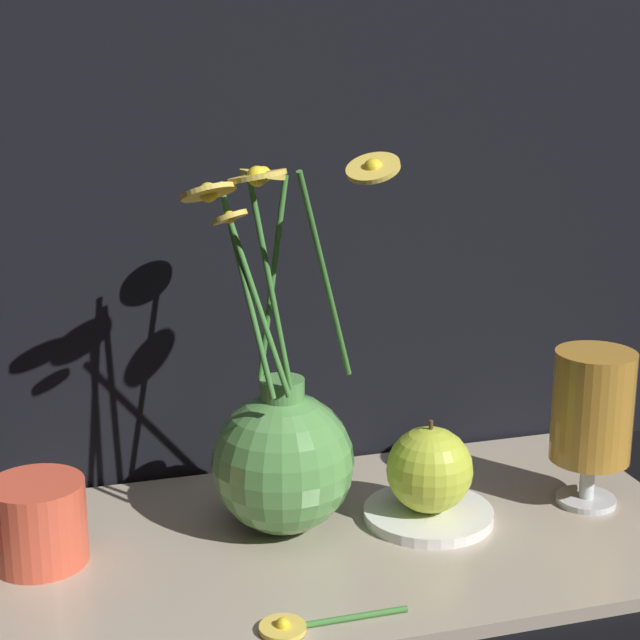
{
  "coord_description": "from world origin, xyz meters",
  "views": [
    {
      "loc": [
        -0.25,
        -0.82,
        0.46
      ],
      "look_at": [
        -0.01,
        0.0,
        0.21
      ],
      "focal_mm": 60.0,
      "sensor_mm": 36.0,
      "label": 1
    }
  ],
  "objects_px": {
    "vase_with_flowers": "(283,453)",
    "tea_glass": "(590,408)",
    "orange_fruit": "(430,469)",
    "yellow_mug": "(35,523)"
  },
  "relations": [
    {
      "from": "vase_with_flowers",
      "to": "tea_glass",
      "type": "distance_m",
      "value": 0.29
    },
    {
      "from": "tea_glass",
      "to": "orange_fruit",
      "type": "bearing_deg",
      "value": 178.15
    },
    {
      "from": "orange_fruit",
      "to": "vase_with_flowers",
      "type": "bearing_deg",
      "value": 171.09
    },
    {
      "from": "yellow_mug",
      "to": "tea_glass",
      "type": "relative_size",
      "value": 0.61
    },
    {
      "from": "vase_with_flowers",
      "to": "yellow_mug",
      "type": "relative_size",
      "value": 3.73
    },
    {
      "from": "tea_glass",
      "to": "orange_fruit",
      "type": "relative_size",
      "value": 1.73
    },
    {
      "from": "vase_with_flowers",
      "to": "yellow_mug",
      "type": "bearing_deg",
      "value": -179.82
    },
    {
      "from": "yellow_mug",
      "to": "orange_fruit",
      "type": "xyz_separation_m",
      "value": [
        0.35,
        -0.02,
        0.01
      ]
    },
    {
      "from": "vase_with_flowers",
      "to": "orange_fruit",
      "type": "xyz_separation_m",
      "value": [
        0.13,
        -0.02,
        -0.02
      ]
    },
    {
      "from": "yellow_mug",
      "to": "orange_fruit",
      "type": "bearing_deg",
      "value": -3.31
    }
  ]
}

